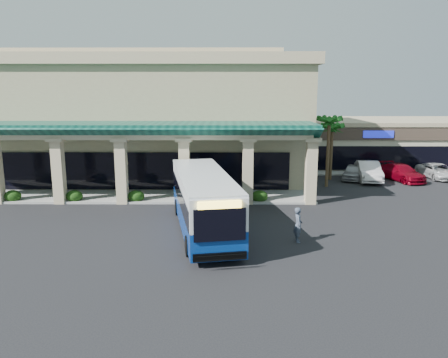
{
  "coord_description": "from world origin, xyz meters",
  "views": [
    {
      "loc": [
        -0.02,
        -25.34,
        7.9
      ],
      "look_at": [
        -0.18,
        3.18,
        2.2
      ],
      "focal_mm": 35.0,
      "sensor_mm": 36.0,
      "label": 1
    }
  ],
  "objects_px": {
    "car_red": "(401,173)",
    "car_gray": "(437,171)",
    "car_white": "(368,171)",
    "pedestrian": "(298,225)",
    "transit_bus": "(203,202)",
    "car_silver": "(353,172)"
  },
  "relations": [
    {
      "from": "car_red",
      "to": "car_white",
      "type": "bearing_deg",
      "value": 164.27
    },
    {
      "from": "pedestrian",
      "to": "car_red",
      "type": "distance_m",
      "value": 20.45
    },
    {
      "from": "transit_bus",
      "to": "car_gray",
      "type": "bearing_deg",
      "value": 26.38
    },
    {
      "from": "car_red",
      "to": "transit_bus",
      "type": "bearing_deg",
      "value": -157.13
    },
    {
      "from": "car_red",
      "to": "car_gray",
      "type": "bearing_deg",
      "value": -1.03
    },
    {
      "from": "car_white",
      "to": "car_red",
      "type": "relative_size",
      "value": 1.03
    },
    {
      "from": "car_silver",
      "to": "car_red",
      "type": "xyz_separation_m",
      "value": [
        4.22,
        -0.53,
        0.06
      ]
    },
    {
      "from": "car_silver",
      "to": "car_white",
      "type": "distance_m",
      "value": 1.37
    },
    {
      "from": "car_red",
      "to": "car_silver",
      "type": "bearing_deg",
      "value": 155.41
    },
    {
      "from": "car_gray",
      "to": "transit_bus",
      "type": "bearing_deg",
      "value": -146.46
    },
    {
      "from": "pedestrian",
      "to": "car_red",
      "type": "relative_size",
      "value": 0.37
    },
    {
      "from": "transit_bus",
      "to": "car_red",
      "type": "height_order",
      "value": "transit_bus"
    },
    {
      "from": "car_silver",
      "to": "car_gray",
      "type": "xyz_separation_m",
      "value": [
        8.03,
        0.59,
        -0.01
      ]
    },
    {
      "from": "car_silver",
      "to": "pedestrian",
      "type": "bearing_deg",
      "value": -91.96
    },
    {
      "from": "car_white",
      "to": "car_red",
      "type": "distance_m",
      "value": 3.01
    },
    {
      "from": "car_white",
      "to": "car_gray",
      "type": "distance_m",
      "value": 6.93
    },
    {
      "from": "pedestrian",
      "to": "car_white",
      "type": "xyz_separation_m",
      "value": [
        9.0,
        16.46,
        -0.08
      ]
    },
    {
      "from": "transit_bus",
      "to": "car_silver",
      "type": "relative_size",
      "value": 2.96
    },
    {
      "from": "pedestrian",
      "to": "car_silver",
      "type": "height_order",
      "value": "pedestrian"
    },
    {
      "from": "car_silver",
      "to": "car_gray",
      "type": "height_order",
      "value": "car_silver"
    },
    {
      "from": "car_silver",
      "to": "car_red",
      "type": "height_order",
      "value": "car_red"
    },
    {
      "from": "transit_bus",
      "to": "pedestrian",
      "type": "height_order",
      "value": "transit_bus"
    }
  ]
}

